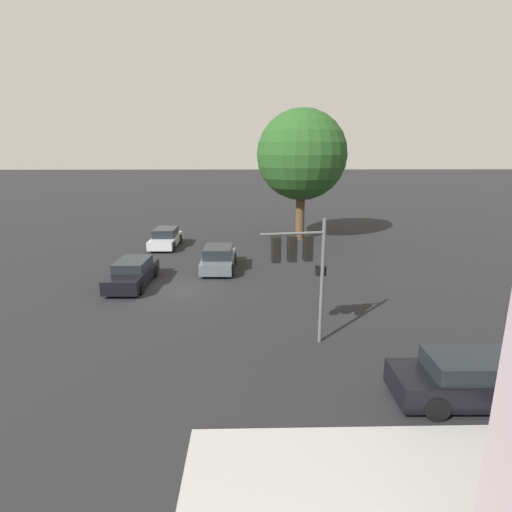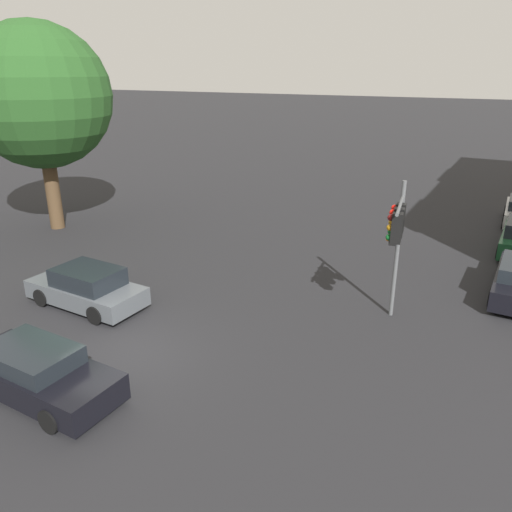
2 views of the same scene
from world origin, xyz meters
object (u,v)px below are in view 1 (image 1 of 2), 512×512
at_px(crossing_car_1, 133,273).
at_px(parked_car_0, 475,380).
at_px(crossing_car_0, 219,258).
at_px(street_tree, 302,155).
at_px(traffic_signal, 300,256).
at_px(crossing_car_2, 166,238).

xyz_separation_m(crossing_car_1, parked_car_0, (10.74, 12.60, 0.03)).
height_order(crossing_car_0, parked_car_0, crossing_car_0).
relative_size(crossing_car_0, crossing_car_1, 0.95).
bearing_deg(street_tree, crossing_car_1, -42.61).
bearing_deg(traffic_signal, crossing_car_2, 17.75).
height_order(traffic_signal, crossing_car_0, traffic_signal).
distance_m(crossing_car_1, crossing_car_2, 8.92).
bearing_deg(crossing_car_2, crossing_car_0, 36.73).
relative_size(crossing_car_1, parked_car_0, 0.98).
relative_size(street_tree, parked_car_0, 2.16).
distance_m(traffic_signal, parked_car_0, 6.47).
xyz_separation_m(crossing_car_0, crossing_car_1, (2.83, -4.42, -0.03)).
relative_size(crossing_car_0, crossing_car_2, 1.01).
bearing_deg(crossing_car_0, parked_car_0, -147.26).
xyz_separation_m(crossing_car_2, parked_car_0, (19.66, 12.59, 0.02)).
distance_m(street_tree, crossing_car_0, 12.07).
height_order(street_tree, parked_car_0, street_tree).
relative_size(street_tree, crossing_car_2, 2.33).
relative_size(traffic_signal, parked_car_0, 0.99).
height_order(crossing_car_1, crossing_car_2, crossing_car_2).
relative_size(traffic_signal, crossing_car_1, 1.01).
distance_m(crossing_car_1, parked_car_0, 16.56).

